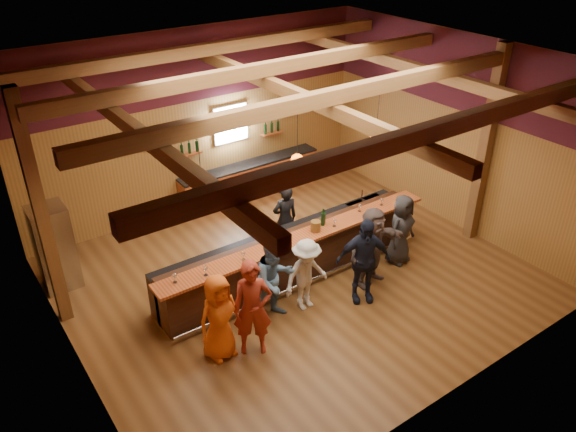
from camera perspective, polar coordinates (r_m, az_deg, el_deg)
The scene contains 27 objects.
room at distance 10.42m, azimuth 0.78°, elevation 8.39°, with size 9.04×9.00×4.52m.
bar_counter at distance 11.74m, azimuth 0.49°, elevation -3.79°, with size 6.30×1.07×1.11m.
back_bar_cabinet at distance 14.93m, azimuth -3.80°, elevation 3.73°, with size 4.00×0.52×0.95m.
window at distance 14.30m, azimuth -5.88°, elevation 9.31°, with size 0.95×0.09×0.95m.
framed_pictures at distance 14.69m, azimuth -2.90°, elevation 10.20°, with size 5.35×0.05×0.45m.
wine_shelves at distance 14.41m, azimuth -5.66°, elevation 7.64°, with size 3.00×0.18×0.30m.
pendant_lights at distance 10.57m, azimuth 0.94°, elevation 5.74°, with size 4.24×0.24×1.37m.
stainless_fridge at distance 12.16m, azimuth -22.65°, elevation -2.97°, with size 0.70×0.70×1.80m, color silver.
customer_orange at distance 9.70m, azimuth -7.02°, elevation -10.17°, with size 0.80×0.52×1.64m, color #E35A15.
customer_redvest at distance 9.66m, azimuth -3.61°, elevation -9.35°, with size 0.67×0.44×1.85m, color maroon.
customer_denim at distance 10.40m, azimuth -1.39°, elevation -6.47°, with size 0.84×0.65×1.73m, color #5681AC.
customer_white at distance 10.70m, azimuth 1.86°, elevation -6.00°, with size 0.98×0.56×1.52m, color silver.
customer_navy at distance 10.92m, azimuth 7.66°, elevation -4.50°, with size 1.07×0.44×1.82m, color black.
customer_brown at distance 11.44m, azimuth 8.53°, elevation -3.10°, with size 1.61×0.51×1.73m, color #5C4C4A.
customer_dark at distance 12.25m, azimuth 11.39°, elevation -1.35°, with size 0.78×0.51×1.60m, color #27272A.
bartender at distance 12.40m, azimuth -0.31°, elevation -0.29°, with size 0.58×0.38×1.60m, color black.
ice_bucket at distance 11.32m, azimuth 2.83°, elevation -1.04°, with size 0.20×0.20×0.22m, color brown.
bottle_a at distance 11.60m, azimuth 3.68°, elevation -0.18°, with size 0.07×0.07×0.32m.
bottle_b at distance 11.51m, azimuth 3.56°, elevation -0.28°, with size 0.08×0.08×0.38m.
glass_a at distance 10.03m, azimuth -11.46°, elevation -6.01°, with size 0.08×0.08×0.19m.
glass_b at distance 10.11m, azimuth -8.40°, elevation -5.32°, with size 0.09×0.09×0.19m.
glass_c at distance 10.45m, azimuth -4.58°, elevation -3.83°, with size 0.08×0.08×0.19m.
glass_d at distance 10.76m, azimuth -1.86°, elevation -2.72°, with size 0.08×0.08×0.17m.
glass_e at distance 10.89m, azimuth -1.22°, elevation -2.34°, with size 0.07×0.07×0.16m.
glass_f at distance 11.50m, azimuth 4.75°, elevation -0.48°, with size 0.08×0.08×0.18m.
glass_g at distance 12.11m, azimuth 7.30°, elevation 0.99°, with size 0.08×0.08×0.17m.
glass_h at distance 12.43m, azimuth 9.51°, elevation 1.60°, with size 0.07×0.07×0.17m.
Camera 1 is at (-5.70, -7.79, 7.00)m, focal length 35.00 mm.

